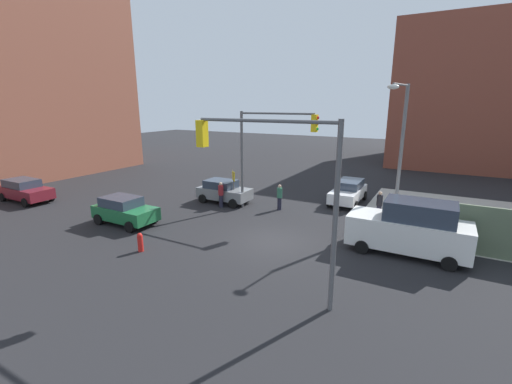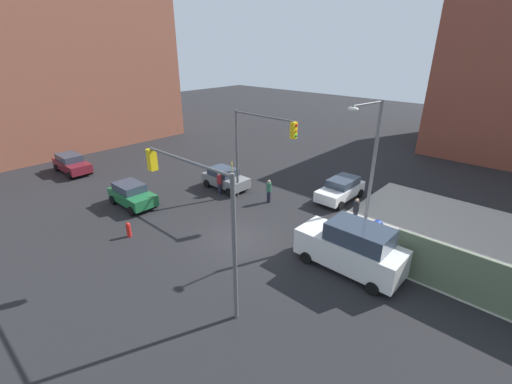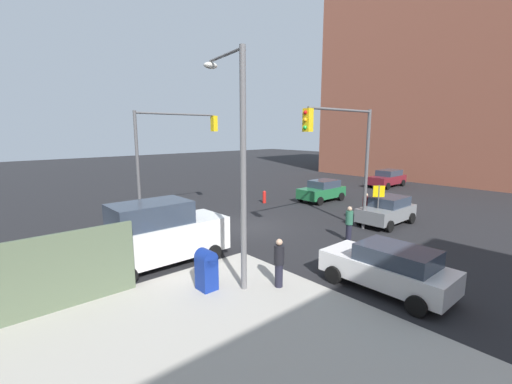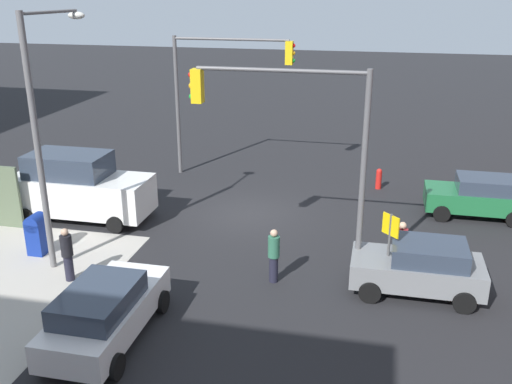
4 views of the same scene
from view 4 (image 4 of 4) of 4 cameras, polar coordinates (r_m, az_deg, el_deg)
name	(u,v)px [view 4 (image 4 of 4)]	position (r m, az deg, el deg)	size (l,w,h in m)	color
ground_plane	(249,214)	(22.90, -0.70, -2.20)	(120.00, 120.00, 0.00)	black
traffic_signal_nw_corner	(295,132)	(16.79, 3.94, 6.04)	(5.35, 0.36, 6.50)	#59595B
traffic_signal_se_corner	(221,78)	(26.44, -3.52, 11.26)	(5.64, 0.36, 6.50)	#59595B
street_lamp_corner	(43,123)	(18.61, -20.49, 6.46)	(0.80, 2.64, 8.00)	slate
warning_sign_two_way	(390,238)	(17.31, 13.21, -4.51)	(0.48, 0.48, 2.40)	#4C4C4C
mailbox_blue	(37,233)	(20.72, -21.03, -3.81)	(0.56, 0.64, 1.43)	navy
fire_hydrant	(379,178)	(26.14, 12.18, 1.35)	(0.26, 0.26, 0.94)	red
hatchback_white	(105,311)	(15.33, -14.85, -11.45)	(2.02, 4.33, 1.62)	white
sedan_green	(478,196)	(24.06, 21.35, -0.36)	(3.89, 2.02, 1.62)	#1E6638
coupe_gray	(419,267)	(17.62, 16.02, -7.20)	(3.82, 2.02, 1.62)	slate
van_white_delivery	(79,187)	(23.13, -17.30, 0.48)	(5.40, 2.32, 2.62)	white
pedestrian_crossing	(401,247)	(18.55, 14.28, -5.33)	(0.36, 0.36, 1.77)	maroon
pedestrian_waiting	(274,255)	(17.50, 1.79, -6.29)	(0.36, 0.36, 1.75)	#2D664C
pedestrian_walking_north	(67,254)	(18.50, -18.35, -5.87)	(0.36, 0.36, 1.75)	black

